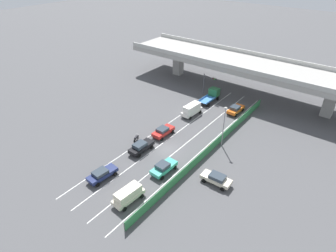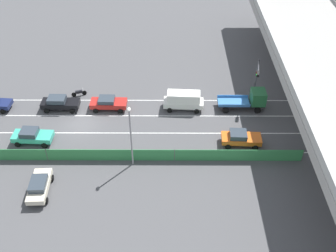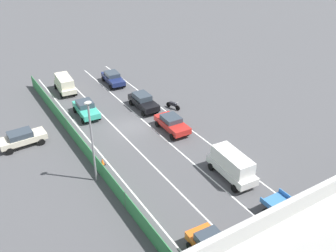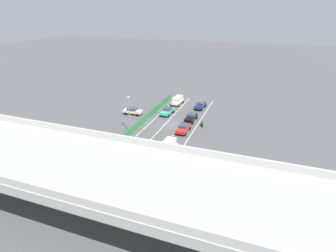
{
  "view_description": "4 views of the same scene",
  "coord_description": "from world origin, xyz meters",
  "px_view_note": "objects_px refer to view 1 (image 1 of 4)",
  "views": [
    {
      "loc": [
        23.66,
        -30.34,
        28.55
      ],
      "look_at": [
        -2.21,
        3.18,
        2.15
      ],
      "focal_mm": 30.5,
      "sensor_mm": 36.0,
      "label": 1
    },
    {
      "loc": [
        37.29,
        10.41,
        30.2
      ],
      "look_at": [
        1.77,
        10.3,
        1.18
      ],
      "focal_mm": 43.4,
      "sensor_mm": 36.0,
      "label": 2
    },
    {
      "loc": [
        14.76,
        31.04,
        19.41
      ],
      "look_at": [
        -2.44,
        3.23,
        0.87
      ],
      "focal_mm": 40.08,
      "sensor_mm": 36.0,
      "label": 3
    },
    {
      "loc": [
        -16.54,
        48.64,
        22.51
      ],
      "look_at": [
        -0.83,
        5.56,
        2.04
      ],
      "focal_mm": 28.49,
      "sensor_mm": 36.0,
      "label": 4
    }
  ],
  "objects_px": {
    "car_sedan_navy": "(102,174)",
    "flatbed_truck_blue": "(212,95)",
    "car_sedan_red": "(163,131)",
    "car_sedan_black": "(141,147)",
    "car_taxi_teal": "(164,167)",
    "street_lamp": "(224,123)",
    "car_van_cream": "(128,194)",
    "traffic_light": "(208,82)",
    "car_van_white": "(192,109)",
    "motorcycle": "(136,138)",
    "parked_sedan_cream": "(216,179)",
    "car_taxi_orange": "(236,109)",
    "traffic_cone": "(209,146)"
  },
  "relations": [
    {
      "from": "car_van_white",
      "to": "street_lamp",
      "type": "distance_m",
      "value": 11.72
    },
    {
      "from": "flatbed_truck_blue",
      "to": "traffic_cone",
      "type": "distance_m",
      "value": 17.84
    },
    {
      "from": "car_sedan_navy",
      "to": "traffic_cone",
      "type": "distance_m",
      "value": 18.23
    },
    {
      "from": "car_taxi_orange",
      "to": "flatbed_truck_blue",
      "type": "distance_m",
      "value": 7.04
    },
    {
      "from": "car_sedan_red",
      "to": "street_lamp",
      "type": "distance_m",
      "value": 11.03
    },
    {
      "from": "car_van_white",
      "to": "motorcycle",
      "type": "height_order",
      "value": "car_van_white"
    },
    {
      "from": "car_sedan_black",
      "to": "traffic_light",
      "type": "height_order",
      "value": "traffic_light"
    },
    {
      "from": "car_sedan_red",
      "to": "car_sedan_black",
      "type": "distance_m",
      "value": 5.95
    },
    {
      "from": "flatbed_truck_blue",
      "to": "car_sedan_navy",
      "type": "bearing_deg",
      "value": -89.61
    },
    {
      "from": "car_sedan_black",
      "to": "parked_sedan_cream",
      "type": "distance_m",
      "value": 13.62
    },
    {
      "from": "car_sedan_black",
      "to": "parked_sedan_cream",
      "type": "height_order",
      "value": "car_sedan_black"
    },
    {
      "from": "car_van_cream",
      "to": "street_lamp",
      "type": "relative_size",
      "value": 0.63
    },
    {
      "from": "car_taxi_teal",
      "to": "car_sedan_black",
      "type": "distance_m",
      "value": 6.41
    },
    {
      "from": "car_taxi_orange",
      "to": "car_van_cream",
      "type": "height_order",
      "value": "car_van_cream"
    },
    {
      "from": "flatbed_truck_blue",
      "to": "car_taxi_teal",
      "type": "bearing_deg",
      "value": -75.7
    },
    {
      "from": "car_van_white",
      "to": "flatbed_truck_blue",
      "type": "height_order",
      "value": "flatbed_truck_blue"
    },
    {
      "from": "car_taxi_orange",
      "to": "traffic_light",
      "type": "bearing_deg",
      "value": 161.3
    },
    {
      "from": "car_sedan_red",
      "to": "car_sedan_black",
      "type": "bearing_deg",
      "value": -89.12
    },
    {
      "from": "car_van_white",
      "to": "flatbed_truck_blue",
      "type": "bearing_deg",
      "value": 90.8
    },
    {
      "from": "car_van_cream",
      "to": "car_sedan_navy",
      "type": "relative_size",
      "value": 0.99
    },
    {
      "from": "car_taxi_orange",
      "to": "car_sedan_navy",
      "type": "bearing_deg",
      "value": -102.35
    },
    {
      "from": "car_sedan_navy",
      "to": "flatbed_truck_blue",
      "type": "xyz_separation_m",
      "value": [
        -0.22,
        31.76,
        0.42
      ]
    },
    {
      "from": "car_taxi_teal",
      "to": "street_lamp",
      "type": "xyz_separation_m",
      "value": [
        3.52,
        11.44,
        3.54
      ]
    },
    {
      "from": "motorcycle",
      "to": "car_sedan_red",
      "type": "bearing_deg",
      "value": 56.21
    },
    {
      "from": "car_sedan_red",
      "to": "car_van_white",
      "type": "distance_m",
      "value": 9.27
    },
    {
      "from": "car_taxi_teal",
      "to": "car_van_cream",
      "type": "height_order",
      "value": "car_van_cream"
    },
    {
      "from": "car_sedan_red",
      "to": "car_van_cream",
      "type": "relative_size",
      "value": 0.97
    },
    {
      "from": "car_taxi_orange",
      "to": "car_taxi_teal",
      "type": "relative_size",
      "value": 0.99
    },
    {
      "from": "car_van_white",
      "to": "car_sedan_navy",
      "type": "xyz_separation_m",
      "value": [
        0.1,
        -23.58,
        -0.44
      ]
    },
    {
      "from": "car_van_cream",
      "to": "traffic_cone",
      "type": "xyz_separation_m",
      "value": [
        2.28,
        16.96,
        -0.87
      ]
    },
    {
      "from": "car_van_cream",
      "to": "traffic_light",
      "type": "height_order",
      "value": "traffic_light"
    },
    {
      "from": "car_sedan_black",
      "to": "motorcycle",
      "type": "bearing_deg",
      "value": 147.68
    },
    {
      "from": "traffic_light",
      "to": "street_lamp",
      "type": "distance_m",
      "value": 18.64
    },
    {
      "from": "car_van_cream",
      "to": "parked_sedan_cream",
      "type": "xyz_separation_m",
      "value": [
        7.51,
        10.03,
        -0.28
      ]
    },
    {
      "from": "car_taxi_teal",
      "to": "motorcycle",
      "type": "xyz_separation_m",
      "value": [
        -9.02,
        3.61,
        -0.43
      ]
    },
    {
      "from": "car_sedan_black",
      "to": "traffic_cone",
      "type": "distance_m",
      "value": 11.45
    },
    {
      "from": "car_sedan_navy",
      "to": "car_sedan_black",
      "type": "relative_size",
      "value": 1.01
    },
    {
      "from": "car_van_cream",
      "to": "flatbed_truck_blue",
      "type": "distance_m",
      "value": 33.17
    },
    {
      "from": "parked_sedan_cream",
      "to": "car_taxi_teal",
      "type": "bearing_deg",
      "value": -160.29
    },
    {
      "from": "car_sedan_navy",
      "to": "flatbed_truck_blue",
      "type": "height_order",
      "value": "flatbed_truck_blue"
    },
    {
      "from": "car_van_white",
      "to": "traffic_light",
      "type": "xyz_separation_m",
      "value": [
        -1.82,
        8.97,
        2.43
      ]
    },
    {
      "from": "car_taxi_teal",
      "to": "motorcycle",
      "type": "relative_size",
      "value": 2.39
    },
    {
      "from": "car_taxi_teal",
      "to": "traffic_light",
      "type": "distance_m",
      "value": 27.37
    },
    {
      "from": "car_taxi_teal",
      "to": "car_van_white",
      "type": "xyz_separation_m",
      "value": [
        -6.3,
        17.01,
        0.41
      ]
    },
    {
      "from": "car_sedan_black",
      "to": "parked_sedan_cream",
      "type": "xyz_separation_m",
      "value": [
        13.59,
        0.87,
        -0.06
      ]
    },
    {
      "from": "car_taxi_orange",
      "to": "car_van_cream",
      "type": "distance_m",
      "value": 30.5
    },
    {
      "from": "car_sedan_black",
      "to": "traffic_light",
      "type": "bearing_deg",
      "value": 94.65
    },
    {
      "from": "car_sedan_navy",
      "to": "parked_sedan_cream",
      "type": "height_order",
      "value": "parked_sedan_cream"
    },
    {
      "from": "traffic_light",
      "to": "car_sedan_red",
      "type": "bearing_deg",
      "value": -84.12
    },
    {
      "from": "car_van_cream",
      "to": "parked_sedan_cream",
      "type": "bearing_deg",
      "value": 53.16
    }
  ]
}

